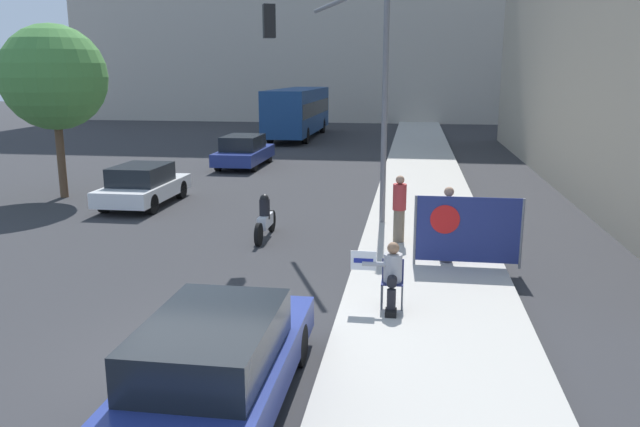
# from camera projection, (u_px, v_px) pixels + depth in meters

# --- Properties ---
(ground_plane) EXTENTS (160.00, 160.00, 0.00)m
(ground_plane) POSITION_uv_depth(u_px,v_px,m) (191.00, 362.00, 9.62)
(ground_plane) COLOR #303033
(sidewalk_curb) EXTENTS (3.37, 90.00, 0.15)m
(sidewalk_curb) POSITION_uv_depth(u_px,v_px,m) (423.00, 189.00, 23.53)
(sidewalk_curb) COLOR #B7B2A8
(sidewalk_curb) RESTS_ON ground_plane
(seated_protester) EXTENTS (0.96, 0.77, 1.22)m
(seated_protester) POSITION_uv_depth(u_px,v_px,m) (391.00, 273.00, 11.29)
(seated_protester) COLOR #474C56
(seated_protester) RESTS_ON sidewalk_curb
(jogger_on_sidewalk) EXTENTS (0.34, 0.34, 1.73)m
(jogger_on_sidewalk) POSITION_uv_depth(u_px,v_px,m) (448.00, 224.00, 14.03)
(jogger_on_sidewalk) COLOR #424247
(jogger_on_sidewalk) RESTS_ON sidewalk_curb
(pedestrian_behind) EXTENTS (0.34, 0.34, 1.70)m
(pedestrian_behind) POSITION_uv_depth(u_px,v_px,m) (399.00, 208.00, 15.71)
(pedestrian_behind) COLOR #756651
(pedestrian_behind) RESTS_ON sidewalk_curb
(protest_banner) EXTENTS (2.35, 0.06, 1.57)m
(protest_banner) POSITION_uv_depth(u_px,v_px,m) (467.00, 230.00, 13.69)
(protest_banner) COLOR slate
(protest_banner) RESTS_ON sidewalk_curb
(traffic_light_pole) EXTENTS (3.24, 3.01, 6.22)m
(traffic_light_pole) POSITION_uv_depth(u_px,v_px,m) (345.00, 73.00, 16.82)
(traffic_light_pole) COLOR slate
(traffic_light_pole) RESTS_ON sidewalk_curb
(parked_car_curbside) EXTENTS (1.80, 4.74, 1.37)m
(parked_car_curbside) POSITION_uv_depth(u_px,v_px,m) (216.00, 364.00, 8.03)
(parked_car_curbside) COLOR navy
(parked_car_curbside) RESTS_ON ground_plane
(car_on_road_nearest) EXTENTS (1.80, 4.11, 1.38)m
(car_on_road_nearest) POSITION_uv_depth(u_px,v_px,m) (143.00, 185.00, 20.78)
(car_on_road_nearest) COLOR white
(car_on_road_nearest) RESTS_ON ground_plane
(car_on_road_midblock) EXTENTS (1.88, 4.72, 1.49)m
(car_on_road_midblock) POSITION_uv_depth(u_px,v_px,m) (244.00, 151.00, 29.29)
(car_on_road_midblock) COLOR navy
(car_on_road_midblock) RESTS_ON ground_plane
(city_bus_on_road) EXTENTS (2.60, 11.51, 3.27)m
(city_bus_on_road) POSITION_uv_depth(u_px,v_px,m) (298.00, 110.00, 42.12)
(city_bus_on_road) COLOR navy
(city_bus_on_road) RESTS_ON ground_plane
(motorcycle_on_road) EXTENTS (0.28, 2.11, 1.22)m
(motorcycle_on_road) POSITION_uv_depth(u_px,v_px,m) (265.00, 219.00, 16.67)
(motorcycle_on_road) COLOR silver
(motorcycle_on_road) RESTS_ON ground_plane
(street_tree_near_curb) EXTENTS (3.60, 3.60, 6.00)m
(street_tree_near_curb) POSITION_uv_depth(u_px,v_px,m) (54.00, 78.00, 21.39)
(street_tree_near_curb) COLOR brown
(street_tree_near_curb) RESTS_ON ground_plane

